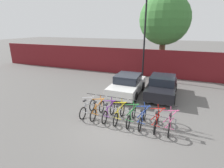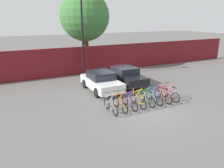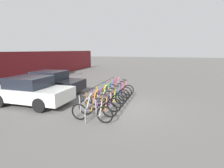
{
  "view_description": "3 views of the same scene",
  "coord_description": "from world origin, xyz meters",
  "px_view_note": "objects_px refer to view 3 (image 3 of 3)",
  "views": [
    {
      "loc": [
        2.38,
        -6.91,
        4.54
      ],
      "look_at": [
        -1.29,
        2.52,
        1.21
      ],
      "focal_mm": 28.0,
      "sensor_mm": 36.0,
      "label": 1
    },
    {
      "loc": [
        -6.91,
        -9.49,
        5.07
      ],
      "look_at": [
        -1.1,
        2.01,
        1.14
      ],
      "focal_mm": 35.0,
      "sensor_mm": 36.0,
      "label": 2
    },
    {
      "loc": [
        -7.69,
        -2.07,
        2.69
      ],
      "look_at": [
        1.3,
        0.72,
        0.85
      ],
      "focal_mm": 28.0,
      "sensor_mm": 36.0,
      "label": 3
    }
  ],
  "objects_px": {
    "bicycle_purple": "(103,103)",
    "bicycle_yellow": "(107,99)",
    "bicycle_pink": "(120,89)",
    "bicycle_silver": "(92,112)",
    "bicycle_green": "(111,96)",
    "bicycle_orange": "(98,107)",
    "car_black": "(51,82)",
    "bicycle_red": "(117,91)",
    "bike_rack": "(106,95)",
    "bicycle_blue": "(114,94)",
    "car_white": "(31,91)"
  },
  "relations": [
    {
      "from": "bicycle_blue",
      "to": "bicycle_red",
      "type": "xyz_separation_m",
      "value": [
        0.66,
        0.0,
        0.0
      ]
    },
    {
      "from": "bicycle_purple",
      "to": "bicycle_pink",
      "type": "height_order",
      "value": "same"
    },
    {
      "from": "bicycle_green",
      "to": "bicycle_pink",
      "type": "bearing_deg",
      "value": 1.17
    },
    {
      "from": "bicycle_silver",
      "to": "bicycle_green",
      "type": "distance_m",
      "value": 2.41
    },
    {
      "from": "bicycle_purple",
      "to": "car_black",
      "type": "distance_m",
      "value": 4.8
    },
    {
      "from": "bicycle_pink",
      "to": "bicycle_orange",
      "type": "bearing_deg",
      "value": -179.92
    },
    {
      "from": "bicycle_silver",
      "to": "bicycle_yellow",
      "type": "height_order",
      "value": "same"
    },
    {
      "from": "bicycle_purple",
      "to": "bicycle_blue",
      "type": "height_order",
      "value": "same"
    },
    {
      "from": "bike_rack",
      "to": "bicycle_red",
      "type": "height_order",
      "value": "bicycle_red"
    },
    {
      "from": "bicycle_yellow",
      "to": "bicycle_green",
      "type": "height_order",
      "value": "same"
    },
    {
      "from": "bicycle_purple",
      "to": "bicycle_orange",
      "type": "bearing_deg",
      "value": -177.8
    },
    {
      "from": "bike_rack",
      "to": "bicycle_green",
      "type": "height_order",
      "value": "bicycle_green"
    },
    {
      "from": "bike_rack",
      "to": "bicycle_green",
      "type": "xyz_separation_m",
      "value": [
        0.3,
        -0.15,
        -0.12
      ]
    },
    {
      "from": "bicycle_silver",
      "to": "bicycle_red",
      "type": "distance_m",
      "value": 3.63
    },
    {
      "from": "bike_rack",
      "to": "bicycle_purple",
      "type": "bearing_deg",
      "value": -170.51
    },
    {
      "from": "bicycle_green",
      "to": "bicycle_yellow",
      "type": "bearing_deg",
      "value": -178.83
    },
    {
      "from": "bike_rack",
      "to": "car_white",
      "type": "xyz_separation_m",
      "value": [
        -1.0,
        3.61,
        0.19
      ]
    },
    {
      "from": "car_black",
      "to": "bicycle_yellow",
      "type": "bearing_deg",
      "value": -110.69
    },
    {
      "from": "bicycle_green",
      "to": "bicycle_red",
      "type": "distance_m",
      "value": 1.22
    },
    {
      "from": "bike_rack",
      "to": "bicycle_blue",
      "type": "distance_m",
      "value": 0.88
    },
    {
      "from": "bike_rack",
      "to": "bicycle_yellow",
      "type": "height_order",
      "value": "bicycle_yellow"
    },
    {
      "from": "bicycle_blue",
      "to": "bicycle_red",
      "type": "distance_m",
      "value": 0.66
    },
    {
      "from": "bicycle_red",
      "to": "bicycle_pink",
      "type": "relative_size",
      "value": 1.0
    },
    {
      "from": "bicycle_orange",
      "to": "car_black",
      "type": "bearing_deg",
      "value": 53.93
    },
    {
      "from": "bicycle_orange",
      "to": "bicycle_pink",
      "type": "relative_size",
      "value": 1.0
    },
    {
      "from": "bicycle_green",
      "to": "bicycle_blue",
      "type": "distance_m",
      "value": 0.56
    },
    {
      "from": "bike_rack",
      "to": "car_white",
      "type": "bearing_deg",
      "value": 105.51
    },
    {
      "from": "bicycle_green",
      "to": "bicycle_silver",
      "type": "bearing_deg",
      "value": -178.83
    },
    {
      "from": "bicycle_silver",
      "to": "bicycle_pink",
      "type": "bearing_deg",
      "value": 3.73
    },
    {
      "from": "bike_rack",
      "to": "bicycle_pink",
      "type": "height_order",
      "value": "bicycle_pink"
    },
    {
      "from": "car_black",
      "to": "bike_rack",
      "type": "bearing_deg",
      "value": -107.42
    },
    {
      "from": "bicycle_blue",
      "to": "bicycle_pink",
      "type": "height_order",
      "value": "same"
    },
    {
      "from": "bike_rack",
      "to": "bicycle_blue",
      "type": "bearing_deg",
      "value": -9.82
    },
    {
      "from": "bicycle_yellow",
      "to": "bicycle_red",
      "type": "relative_size",
      "value": 1.0
    },
    {
      "from": "bike_rack",
      "to": "bicycle_orange",
      "type": "bearing_deg",
      "value": -174.4
    },
    {
      "from": "bicycle_silver",
      "to": "bicycle_pink",
      "type": "xyz_separation_m",
      "value": [
        4.21,
        0.0,
        0.0
      ]
    },
    {
      "from": "bicycle_yellow",
      "to": "bicycle_pink",
      "type": "height_order",
      "value": "same"
    },
    {
      "from": "bicycle_silver",
      "to": "bicycle_yellow",
      "type": "relative_size",
      "value": 1.0
    },
    {
      "from": "bicycle_pink",
      "to": "bicycle_silver",
      "type": "bearing_deg",
      "value": -179.92
    },
    {
      "from": "bike_rack",
      "to": "bicycle_purple",
      "type": "xyz_separation_m",
      "value": [
        -0.89,
        -0.15,
        -0.12
      ]
    },
    {
      "from": "bicycle_orange",
      "to": "car_white",
      "type": "height_order",
      "value": "car_white"
    },
    {
      "from": "bicycle_green",
      "to": "car_black",
      "type": "height_order",
      "value": "car_black"
    },
    {
      "from": "bicycle_silver",
      "to": "bicycle_green",
      "type": "xyz_separation_m",
      "value": [
        2.41,
        0.0,
        0.0
      ]
    },
    {
      "from": "bicycle_purple",
      "to": "bicycle_yellow",
      "type": "distance_m",
      "value": 0.57
    },
    {
      "from": "bicycle_green",
      "to": "bicycle_red",
      "type": "xyz_separation_m",
      "value": [
        1.22,
        0.0,
        0.0
      ]
    },
    {
      "from": "bicycle_orange",
      "to": "bicycle_green",
      "type": "bearing_deg",
      "value": -2.71
    },
    {
      "from": "bicycle_silver",
      "to": "bicycle_pink",
      "type": "relative_size",
      "value": 1.0
    },
    {
      "from": "bicycle_purple",
      "to": "bicycle_yellow",
      "type": "bearing_deg",
      "value": 2.2
    },
    {
      "from": "bike_rack",
      "to": "bicycle_silver",
      "type": "distance_m",
      "value": 2.12
    },
    {
      "from": "bicycle_blue",
      "to": "bicycle_green",
      "type": "bearing_deg",
      "value": -177.49
    }
  ]
}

